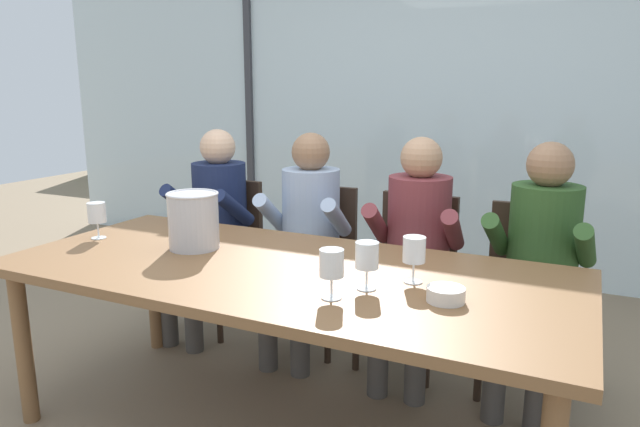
{
  "coord_description": "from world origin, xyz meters",
  "views": [
    {
      "loc": [
        1.08,
        -1.92,
        1.45
      ],
      "look_at": [
        0.0,
        0.35,
        0.89
      ],
      "focal_mm": 32.02,
      "sensor_mm": 36.0,
      "label": 1
    }
  ],
  "objects_px": {
    "tasting_bowl": "(446,294)",
    "wine_glass_near_bucket": "(332,265)",
    "chair_center": "(412,265)",
    "wine_glass_center_pour": "(414,252)",
    "dining_table": "(283,283)",
    "chair_right_of_center": "(530,282)",
    "person_maroon_top": "(415,241)",
    "chair_near_curtain": "(224,240)",
    "wine_glass_by_right_taster": "(367,258)",
    "person_navy_polo": "(212,217)",
    "person_pale_blue_shirt": "(306,228)",
    "ice_bucket_primary": "(193,220)",
    "chair_left_of_center": "(316,252)",
    "person_olive_shirt": "(539,255)",
    "wine_glass_by_left_taster": "(97,214)"
  },
  "relations": [
    {
      "from": "wine_glass_by_right_taster",
      "to": "dining_table",
      "type": "bearing_deg",
      "value": 166.31
    },
    {
      "from": "wine_glass_center_pour",
      "to": "tasting_bowl",
      "type": "bearing_deg",
      "value": -42.47
    },
    {
      "from": "tasting_bowl",
      "to": "wine_glass_near_bucket",
      "type": "xyz_separation_m",
      "value": [
        -0.36,
        -0.14,
        0.09
      ]
    },
    {
      "from": "tasting_bowl",
      "to": "wine_glass_by_left_taster",
      "type": "height_order",
      "value": "wine_glass_by_left_taster"
    },
    {
      "from": "chair_center",
      "to": "person_olive_shirt",
      "type": "distance_m",
      "value": 0.68
    },
    {
      "from": "chair_near_curtain",
      "to": "wine_glass_center_pour",
      "type": "xyz_separation_m",
      "value": [
        1.45,
        -0.86,
        0.34
      ]
    },
    {
      "from": "wine_glass_by_left_taster",
      "to": "ice_bucket_primary",
      "type": "bearing_deg",
      "value": 6.75
    },
    {
      "from": "chair_right_of_center",
      "to": "chair_near_curtain",
      "type": "bearing_deg",
      "value": 176.37
    },
    {
      "from": "wine_glass_by_left_taster",
      "to": "wine_glass_by_right_taster",
      "type": "height_order",
      "value": "same"
    },
    {
      "from": "person_pale_blue_shirt",
      "to": "wine_glass_center_pour",
      "type": "bearing_deg",
      "value": -47.53
    },
    {
      "from": "person_navy_polo",
      "to": "chair_near_curtain",
      "type": "bearing_deg",
      "value": 96.22
    },
    {
      "from": "person_olive_shirt",
      "to": "wine_glass_by_right_taster",
      "type": "xyz_separation_m",
      "value": [
        -0.51,
        -0.88,
        0.16
      ]
    },
    {
      "from": "chair_near_curtain",
      "to": "chair_center",
      "type": "relative_size",
      "value": 1.0
    },
    {
      "from": "chair_center",
      "to": "wine_glass_center_pour",
      "type": "xyz_separation_m",
      "value": [
        0.26,
        -0.87,
        0.34
      ]
    },
    {
      "from": "wine_glass_near_bucket",
      "to": "dining_table",
      "type": "bearing_deg",
      "value": 143.96
    },
    {
      "from": "chair_center",
      "to": "person_olive_shirt",
      "type": "relative_size",
      "value": 0.74
    },
    {
      "from": "person_navy_polo",
      "to": "person_maroon_top",
      "type": "bearing_deg",
      "value": 1.33
    },
    {
      "from": "person_olive_shirt",
      "to": "wine_glass_by_left_taster",
      "type": "bearing_deg",
      "value": -152.78
    },
    {
      "from": "person_navy_polo",
      "to": "ice_bucket_primary",
      "type": "relative_size",
      "value": 4.77
    },
    {
      "from": "dining_table",
      "to": "chair_right_of_center",
      "type": "xyz_separation_m",
      "value": [
        0.87,
        0.9,
        -0.15
      ]
    },
    {
      "from": "person_pale_blue_shirt",
      "to": "wine_glass_center_pour",
      "type": "xyz_separation_m",
      "value": [
        0.82,
        -0.74,
        0.16
      ]
    },
    {
      "from": "person_navy_polo",
      "to": "person_pale_blue_shirt",
      "type": "height_order",
      "value": "same"
    },
    {
      "from": "chair_right_of_center",
      "to": "person_olive_shirt",
      "type": "distance_m",
      "value": 0.22
    },
    {
      "from": "chair_near_curtain",
      "to": "tasting_bowl",
      "type": "xyz_separation_m",
      "value": [
        1.61,
        -1.0,
        0.24
      ]
    },
    {
      "from": "wine_glass_by_left_taster",
      "to": "wine_glass_center_pour",
      "type": "height_order",
      "value": "same"
    },
    {
      "from": "chair_center",
      "to": "person_maroon_top",
      "type": "distance_m",
      "value": 0.23
    },
    {
      "from": "person_pale_blue_shirt",
      "to": "wine_glass_near_bucket",
      "type": "relative_size",
      "value": 6.94
    },
    {
      "from": "chair_near_curtain",
      "to": "ice_bucket_primary",
      "type": "bearing_deg",
      "value": -57.29
    },
    {
      "from": "chair_center",
      "to": "person_maroon_top",
      "type": "height_order",
      "value": "person_maroon_top"
    },
    {
      "from": "wine_glass_near_bucket",
      "to": "wine_glass_center_pour",
      "type": "height_order",
      "value": "same"
    },
    {
      "from": "person_olive_shirt",
      "to": "ice_bucket_primary",
      "type": "height_order",
      "value": "person_olive_shirt"
    },
    {
      "from": "dining_table",
      "to": "chair_center",
      "type": "distance_m",
      "value": 0.97
    },
    {
      "from": "tasting_bowl",
      "to": "dining_table",
      "type": "bearing_deg",
      "value": 172.03
    },
    {
      "from": "dining_table",
      "to": "tasting_bowl",
      "type": "xyz_separation_m",
      "value": [
        0.68,
        -0.1,
        0.09
      ]
    },
    {
      "from": "chair_left_of_center",
      "to": "wine_glass_by_right_taster",
      "type": "height_order",
      "value": "wine_glass_by_right_taster"
    },
    {
      "from": "chair_right_of_center",
      "to": "person_pale_blue_shirt",
      "type": "distance_m",
      "value": 1.18
    },
    {
      "from": "ice_bucket_primary",
      "to": "wine_glass_by_right_taster",
      "type": "relative_size",
      "value": 1.46
    },
    {
      "from": "chair_right_of_center",
      "to": "person_maroon_top",
      "type": "bearing_deg",
      "value": -170.98
    },
    {
      "from": "dining_table",
      "to": "chair_center",
      "type": "height_order",
      "value": "chair_center"
    },
    {
      "from": "person_pale_blue_shirt",
      "to": "person_maroon_top",
      "type": "xyz_separation_m",
      "value": [
        0.61,
        -0.0,
        0.0
      ]
    },
    {
      "from": "chair_left_of_center",
      "to": "person_olive_shirt",
      "type": "bearing_deg",
      "value": -9.58
    },
    {
      "from": "chair_right_of_center",
      "to": "wine_glass_center_pour",
      "type": "xyz_separation_m",
      "value": [
        -0.34,
        -0.86,
        0.34
      ]
    },
    {
      "from": "wine_glass_by_left_taster",
      "to": "wine_glass_by_right_taster",
      "type": "bearing_deg",
      "value": -4.33
    },
    {
      "from": "chair_center",
      "to": "wine_glass_by_right_taster",
      "type": "relative_size",
      "value": 5.11
    },
    {
      "from": "dining_table",
      "to": "wine_glass_by_right_taster",
      "type": "height_order",
      "value": "wine_glass_by_right_taster"
    },
    {
      "from": "chair_right_of_center",
      "to": "wine_glass_near_bucket",
      "type": "bearing_deg",
      "value": -119.26
    },
    {
      "from": "person_navy_polo",
      "to": "wine_glass_near_bucket",
      "type": "distance_m",
      "value": 1.61
    },
    {
      "from": "tasting_bowl",
      "to": "wine_glass_by_right_taster",
      "type": "height_order",
      "value": "wine_glass_by_right_taster"
    },
    {
      "from": "chair_near_curtain",
      "to": "wine_glass_by_left_taster",
      "type": "bearing_deg",
      "value": -90.26
    },
    {
      "from": "chair_near_curtain",
      "to": "person_olive_shirt",
      "type": "distance_m",
      "value": 1.85
    }
  ]
}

